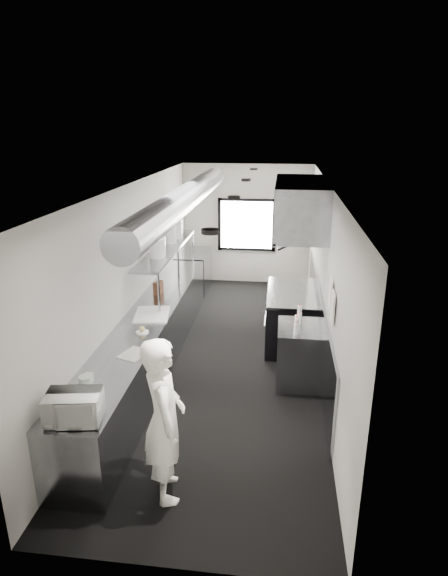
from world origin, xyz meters
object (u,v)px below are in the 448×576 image
(plate_stack_c, at_px, (170,234))
(squeeze_bottle_c, at_px, (297,322))
(knife_block, at_px, (158,288))
(range, at_px, (291,317))
(microwave, at_px, (74,407))
(squeeze_bottle_e, at_px, (299,312))
(far_work_table, at_px, (193,271))
(plate_stack_b, at_px, (159,245))
(exhaust_hood, at_px, (300,207))
(plate_stack_d, at_px, (175,228))
(squeeze_bottle_a, at_px, (296,329))
(squeeze_bottle_d, at_px, (300,319))
(pass_shelf, at_px, (167,249))
(bottle_station, at_px, (299,355))
(deli_tub_a, at_px, (88,378))
(plate_stack_a, at_px, (157,249))
(squeeze_bottle_b, at_px, (296,324))
(deli_tub_b, at_px, (85,381))
(cutting_board, at_px, (152,314))
(prep_counter, at_px, (150,341))
(line_cook, at_px, (164,419))
(small_plate, at_px, (142,332))

(plate_stack_c, distance_m, squeeze_bottle_c, 3.19)
(knife_block, bearing_deg, range, 23.37)
(microwave, bearing_deg, knife_block, 82.56)
(squeeze_bottle_e, bearing_deg, plate_stack_c, 143.91)
(far_work_table, relative_size, plate_stack_b, 4.11)
(exhaust_hood, distance_m, plate_stack_d, 2.60)
(plate_stack_d, height_order, squeeze_bottle_a, plate_stack_d)
(exhaust_hood, xyz_separation_m, knife_block, (-2.33, -0.27, -1.38))
(range, xyz_separation_m, plate_stack_c, (-2.25, 0.64, 1.26))
(plate_stack_b, height_order, squeeze_bottle_d, plate_stack_b)
(pass_shelf, bearing_deg, bottle_station, -35.99)
(pass_shelf, xyz_separation_m, deli_tub_a, (-0.09, -3.52, -0.59))
(range, relative_size, plate_stack_a, 5.48)
(plate_stack_b, relative_size, squeeze_bottle_b, 1.53)
(deli_tub_b, relative_size, cutting_board, 0.21)
(prep_counter, relative_size, squeeze_bottle_a, 37.32)
(deli_tub_a, height_order, squeeze_bottle_b, squeeze_bottle_b)
(squeeze_bottle_a, height_order, squeeze_bottle_c, squeeze_bottle_c)
(plate_stack_c, bearing_deg, far_work_table, 88.11)
(exhaust_hood, distance_m, deli_tub_b, 4.31)
(line_cook, bearing_deg, cutting_board, -1.17)
(knife_block, relative_size, squeeze_bottle_c, 1.13)
(pass_shelf, bearing_deg, plate_stack_d, 90.79)
(bottle_station, distance_m, deli_tub_b, 3.13)
(plate_stack_a, bearing_deg, squeeze_bottle_d, -21.65)
(squeeze_bottle_c, bearing_deg, far_work_table, 119.51)
(squeeze_bottle_a, xyz_separation_m, squeeze_bottle_c, (0.02, 0.22, 0.02))
(far_work_table, bearing_deg, squeeze_bottle_e, -57.42)
(plate_stack_a, bearing_deg, pass_shelf, 89.30)
(prep_counter, bearing_deg, squeeze_bottle_a, -11.81)
(pass_shelf, relative_size, microwave, 6.10)
(bottle_station, bearing_deg, plate_stack_b, 151.60)
(range, distance_m, squeeze_bottle_d, 1.39)
(bottle_station, xyz_separation_m, plate_stack_c, (-2.36, 2.04, 1.28))
(range, height_order, deli_tub_a, deli_tub_a)
(far_work_table, bearing_deg, squeeze_bottle_a, -61.97)
(small_plate, height_order, cutting_board, cutting_board)
(far_work_table, height_order, squeeze_bottle_b, squeeze_bottle_b)
(line_cook, bearing_deg, squeeze_bottle_b, -49.49)
(deli_tub_a, xyz_separation_m, squeeze_bottle_c, (2.37, 1.77, 0.05))
(plate_stack_a, distance_m, squeeze_bottle_a, 2.72)
(pass_shelf, relative_size, squeeze_bottle_a, 18.66)
(pass_shelf, xyz_separation_m, bottle_station, (2.34, -1.70, -1.09))
(plate_stack_b, relative_size, squeeze_bottle_a, 1.82)
(prep_counter, xyz_separation_m, cutting_board, (0.06, -0.03, 0.46))
(knife_block, xyz_separation_m, squeeze_bottle_d, (2.36, -1.01, -0.03))
(far_work_table, height_order, microwave, microwave)
(plate_stack_d, relative_size, squeeze_bottle_b, 2.11)
(knife_block, xyz_separation_m, squeeze_bottle_e, (2.36, -0.80, -0.01))
(deli_tub_a, xyz_separation_m, cutting_board, (0.19, 2.00, -0.03))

